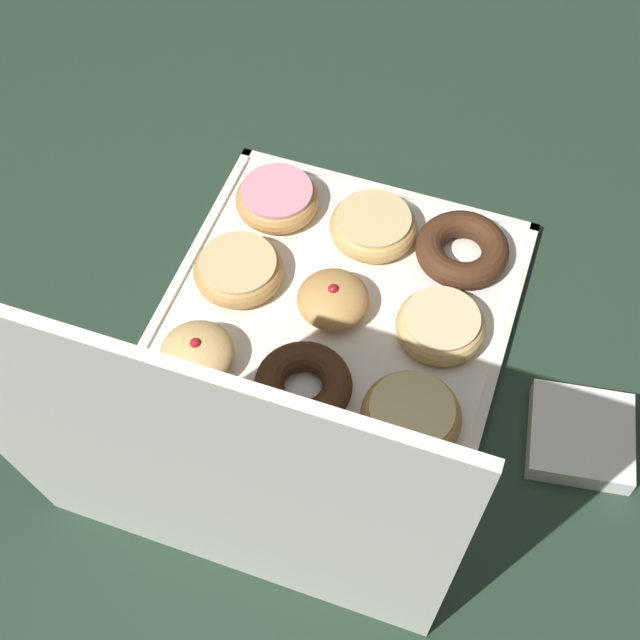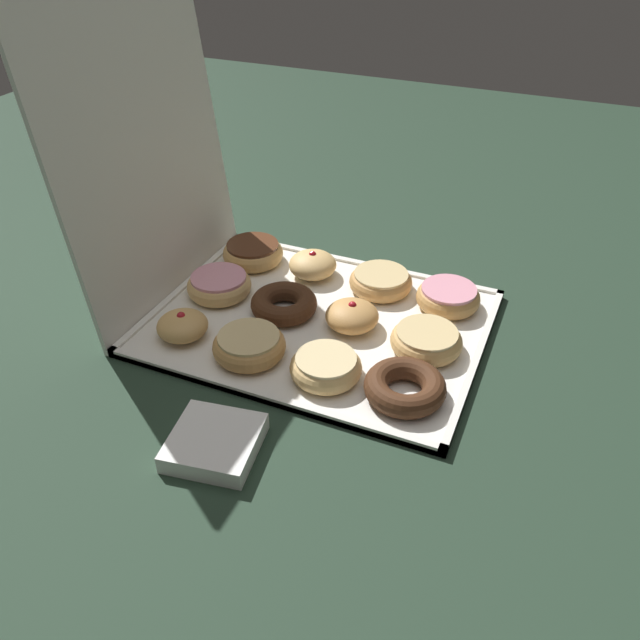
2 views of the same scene
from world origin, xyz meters
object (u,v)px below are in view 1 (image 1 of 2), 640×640
at_px(pink_frosted_donut_2, 277,199).
at_px(napkin_stack, 581,436).
at_px(glazed_ring_donut_1, 373,226).
at_px(pink_frosted_donut_10, 257,483).
at_px(glazed_ring_donut_6, 411,416).
at_px(jelly_filled_donut_9, 377,513).
at_px(chocolate_frosted_donut_11, 152,446).
at_px(chocolate_cake_ring_donut_7, 303,385).
at_px(donut_box, 321,351).
at_px(jelly_filled_donut_4, 333,299).
at_px(chocolate_cake_ring_donut_0, 462,249).
at_px(glazed_ring_donut_3, 441,325).
at_px(jelly_filled_donut_8, 198,353).
at_px(glazed_ring_donut_5, 239,269).

height_order(pink_frosted_donut_2, napkin_stack, pink_frosted_donut_2).
height_order(glazed_ring_donut_1, pink_frosted_donut_10, pink_frosted_donut_10).
relative_size(glazed_ring_donut_6, jelly_filled_donut_9, 1.38).
bearing_deg(chocolate_frosted_donut_11, chocolate_cake_ring_donut_7, -135.36).
distance_m(pink_frosted_donut_2, pink_frosted_donut_10, 0.40).
relative_size(donut_box, jelly_filled_donut_4, 6.17).
height_order(glazed_ring_donut_1, chocolate_frosted_donut_11, chocolate_frosted_donut_11).
distance_m(chocolate_cake_ring_donut_0, glazed_ring_donut_6, 0.25).
bearing_deg(glazed_ring_donut_3, glazed_ring_donut_1, -44.46).
height_order(jelly_filled_donut_8, chocolate_frosted_donut_11, jelly_filled_donut_8).
height_order(jelly_filled_donut_9, pink_frosted_donut_10, jelly_filled_donut_9).
distance_m(jelly_filled_donut_4, pink_frosted_donut_10, 0.25).
relative_size(donut_box, glazed_ring_donut_3, 5.01).
height_order(glazed_ring_donut_5, pink_frosted_donut_10, pink_frosted_donut_10).
xyz_separation_m(pink_frosted_donut_10, chocolate_frosted_donut_11, (0.13, -0.00, 0.00)).
height_order(glazed_ring_donut_3, glazed_ring_donut_5, glazed_ring_donut_3).
height_order(chocolate_cake_ring_donut_0, pink_frosted_donut_2, pink_frosted_donut_2).
relative_size(glazed_ring_donut_1, glazed_ring_donut_5, 1.00).
height_order(chocolate_cake_ring_donut_0, chocolate_cake_ring_donut_7, same).
distance_m(chocolate_frosted_donut_11, napkin_stack, 0.48).
bearing_deg(jelly_filled_donut_9, chocolate_cake_ring_donut_0, -89.64).
height_order(glazed_ring_donut_6, pink_frosted_donut_10, same).
relative_size(chocolate_cake_ring_donut_0, chocolate_frosted_donut_11, 1.03).
height_order(donut_box, chocolate_cake_ring_donut_0, chocolate_cake_ring_donut_0).
bearing_deg(pink_frosted_donut_10, glazed_ring_donut_3, -117.04).
xyz_separation_m(glazed_ring_donut_3, pink_frosted_donut_10, (0.13, 0.26, 0.00)).
height_order(pink_frosted_donut_2, chocolate_cake_ring_donut_7, pink_frosted_donut_2).
relative_size(jelly_filled_donut_4, chocolate_frosted_donut_11, 0.76).
distance_m(glazed_ring_donut_1, chocolate_cake_ring_donut_7, 0.25).
distance_m(jelly_filled_donut_9, chocolate_frosted_donut_11, 0.26).
relative_size(jelly_filled_donut_4, jelly_filled_donut_8, 1.00).
relative_size(chocolate_cake_ring_donut_0, jelly_filled_donut_4, 1.35).
bearing_deg(chocolate_cake_ring_donut_0, glazed_ring_donut_6, 91.01).
relative_size(chocolate_cake_ring_donut_0, glazed_ring_donut_3, 1.10).
height_order(jelly_filled_donut_4, jelly_filled_donut_8, jelly_filled_donut_8).
xyz_separation_m(chocolate_cake_ring_donut_7, napkin_stack, (-0.32, -0.05, -0.01)).
height_order(pink_frosted_donut_2, glazed_ring_donut_3, pink_frosted_donut_2).
xyz_separation_m(glazed_ring_donut_3, jelly_filled_donut_9, (0.00, 0.25, 0.00)).
bearing_deg(pink_frosted_donut_10, jelly_filled_donut_4, -90.01).
relative_size(pink_frosted_donut_2, jelly_filled_donut_9, 1.33).
height_order(glazed_ring_donut_5, napkin_stack, glazed_ring_donut_5).
relative_size(chocolate_cake_ring_donut_0, jelly_filled_donut_8, 1.35).
relative_size(donut_box, pink_frosted_donut_2, 4.94).
distance_m(pink_frosted_donut_2, glazed_ring_donut_3, 0.28).
relative_size(donut_box, chocolate_frosted_donut_11, 4.72).
bearing_deg(donut_box, pink_frosted_donut_2, -55.87).
bearing_deg(jelly_filled_donut_4, glazed_ring_donut_3, -176.02).
bearing_deg(chocolate_frosted_donut_11, jelly_filled_donut_8, -90.23).
height_order(donut_box, glazed_ring_donut_5, glazed_ring_donut_5).
distance_m(chocolate_cake_ring_donut_0, pink_frosted_donut_10, 0.41).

